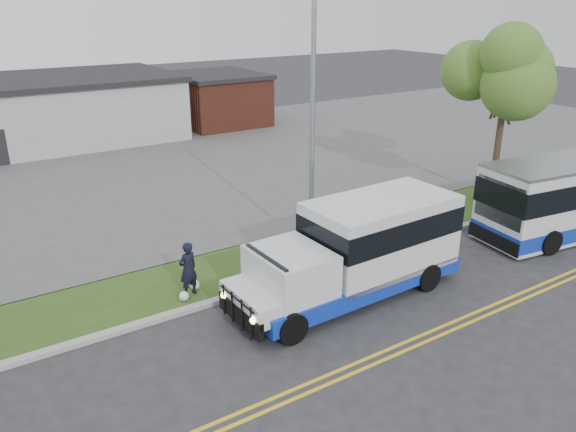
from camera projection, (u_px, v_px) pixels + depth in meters
ground at (284, 301)px, 18.21m from camera, size 140.00×140.00×0.00m
lane_line_north at (361, 361)px, 15.19m from camera, size 70.00×0.12×0.01m
lane_line_south at (368, 367)px, 14.96m from camera, size 70.00×0.12×0.01m
curb at (267, 286)px, 19.04m from camera, size 80.00×0.30×0.15m
verge at (241, 266)px, 20.46m from camera, size 80.00×3.30×0.10m
parking_lot at (122, 173)px, 31.49m from camera, size 80.00×25.00×0.10m
brick_wing at (217, 99)px, 43.16m from camera, size 6.30×7.30×3.90m
tree_east at (508, 69)px, 25.40m from camera, size 5.20×5.20×8.33m
streetlight_near at (314, 117)px, 19.97m from camera, size 0.35×1.53×9.50m
shuttle_bus at (362, 246)px, 18.26m from camera, size 8.20×2.92×3.11m
pedestrian at (188, 269)px, 18.07m from camera, size 0.77×0.61×1.87m
grocery_bag_left at (184, 296)px, 18.00m from camera, size 0.32×0.32×0.32m
grocery_bag_right at (195, 285)px, 18.70m from camera, size 0.32×0.32×0.32m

